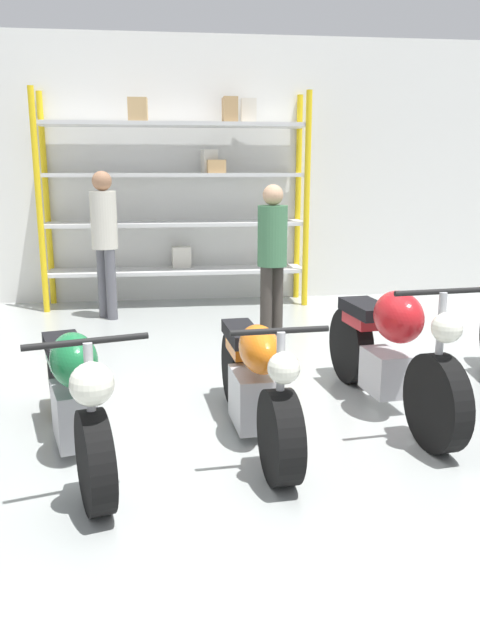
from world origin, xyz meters
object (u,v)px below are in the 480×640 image
object	(u,v)px
person_browsing	(272,250)
person_near_rack	(104,232)
shelving_rack	(180,192)
motorcycle_orange	(255,381)
motorcycle_red	(389,350)
motorcycle_green	(74,394)

from	to	relation	value
person_browsing	person_near_rack	world-z (taller)	person_near_rack
shelving_rack	person_browsing	bearing A→B (deg)	-65.06
motorcycle_orange	person_browsing	bearing A→B (deg)	163.54
shelving_rack	person_browsing	world-z (taller)	shelving_rack
motorcycle_red	person_near_rack	size ratio (longest dim) A/B	1.15
motorcycle_green	person_browsing	xyz separation A→B (m)	(1.77, 2.73, 0.56)
motorcycle_orange	person_browsing	distance (m)	2.68
motorcycle_green	person_browsing	bearing A→B (deg)	131.68
person_browsing	motorcycle_red	bearing A→B (deg)	155.83
motorcycle_green	person_browsing	size ratio (longest dim) A/B	1.22
person_near_rack	person_browsing	bearing A→B (deg)	108.03
shelving_rack	person_browsing	xyz separation A→B (m)	(0.92, -1.97, -0.55)
shelving_rack	person_near_rack	world-z (taller)	shelving_rack
person_browsing	person_near_rack	distance (m)	2.25
shelving_rack	motorcycle_green	world-z (taller)	shelving_rack
motorcycle_green	person_near_rack	size ratio (longest dim) A/B	1.13
shelving_rack	motorcycle_red	world-z (taller)	shelving_rack
shelving_rack	person_near_rack	bearing A→B (deg)	-142.35
shelving_rack	person_near_rack	xyz separation A→B (m)	(-0.97, -0.74, -0.46)
motorcycle_red	person_near_rack	bearing A→B (deg)	-151.43
person_browsing	person_near_rack	xyz separation A→B (m)	(-1.88, 1.22, 0.09)
shelving_rack	person_near_rack	size ratio (longest dim) A/B	1.96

